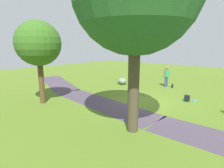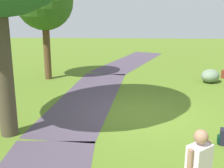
{
  "view_description": "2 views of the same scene",
  "coord_description": "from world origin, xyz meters",
  "views": [
    {
      "loc": [
        -5.58,
        9.5,
        3.51
      ],
      "look_at": [
        1.83,
        0.99,
        1.09
      ],
      "focal_mm": 28.69,
      "sensor_mm": 36.0,
      "label": 1
    },
    {
      "loc": [
        -8.87,
        0.49,
        3.38
      ],
      "look_at": [
        -0.09,
        0.91,
        1.06
      ],
      "focal_mm": 46.63,
      "sensor_mm": 36.0,
      "label": 2
    }
  ],
  "objects": [
    {
      "name": "footpath_segment_far",
      "position": [
        9.71,
        0.12,
        0.0
      ],
      "size": [
        8.21,
        4.74,
        0.01
      ],
      "color": "#493D4D",
      "rests_on": "ground"
    },
    {
      "name": "ground_plane",
      "position": [
        0.0,
        0.0,
        0.0
      ],
      "size": [
        48.0,
        48.0,
        0.0
      ],
      "primitive_type": "plane",
      "color": "#526F21"
    },
    {
      "name": "young_tree_near_path",
      "position": [
        4.75,
        4.24,
        3.62
      ],
      "size": [
        2.65,
        2.65,
        4.98
      ],
      "color": "brown",
      "rests_on": "ground"
    },
    {
      "name": "spare_backpack_on_lawn",
      "position": [
        -1.96,
        -2.02,
        0.19
      ],
      "size": [
        0.32,
        0.31,
        0.4
      ],
      "color": "black",
      "rests_on": "ground"
    },
    {
      "name": "footpath_segment_mid",
      "position": [
        1.98,
        1.91,
        0.0
      ],
      "size": [
        8.16,
        2.81,
        0.01
      ],
      "color": "#493D4D",
      "rests_on": "ground"
    },
    {
      "name": "lawn_boulder",
      "position": [
        4.44,
        -3.44,
        0.3
      ],
      "size": [
        1.3,
        1.23,
        0.61
      ],
      "color": "gray",
      "rests_on": "ground"
    }
  ]
}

